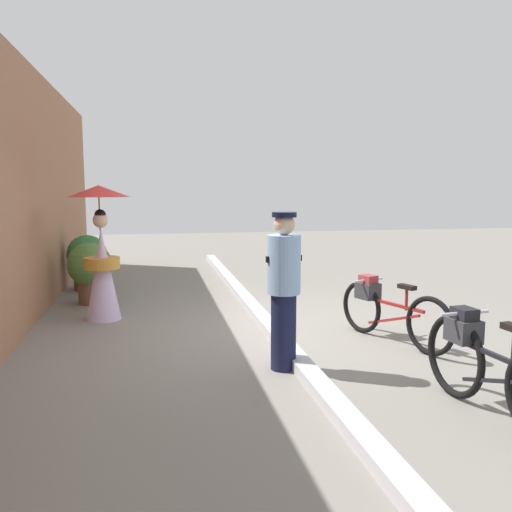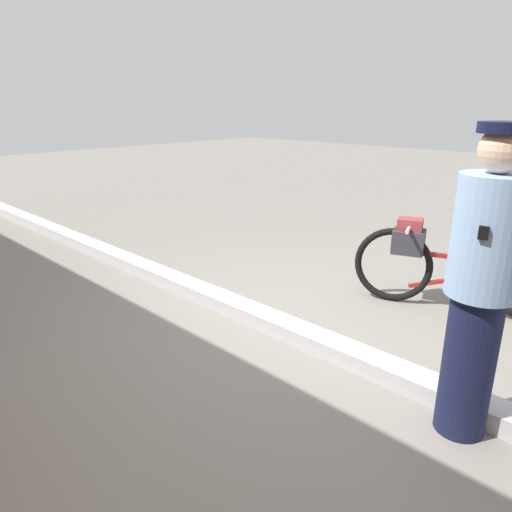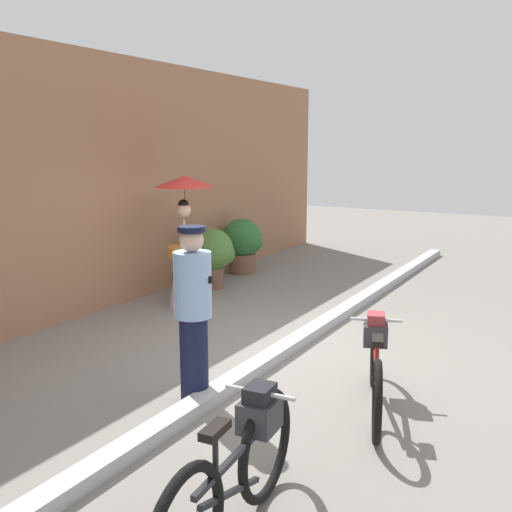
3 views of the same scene
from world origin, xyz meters
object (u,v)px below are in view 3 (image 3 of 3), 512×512
object	(u,v)px
bicycle_near_officer	(236,469)
bicycle_far_side	(376,363)
person_officer	(193,310)
potted_plant_small	(213,253)
person_with_parasol	(185,240)
potted_plant_by_door	(243,243)

from	to	relation	value
bicycle_near_officer	bicycle_far_side	size ratio (longest dim) A/B	1.03
person_officer	potted_plant_small	distance (m)	4.27
bicycle_near_officer	person_with_parasol	bearing A→B (deg)	40.76
person_officer	potted_plant_small	bearing A→B (deg)	32.35
person_officer	potted_plant_small	size ratio (longest dim) A/B	1.64
bicycle_near_officer	person_with_parasol	world-z (taller)	person_with_parasol
bicycle_near_officer	person_officer	bearing A→B (deg)	43.92
person_officer	potted_plant_small	world-z (taller)	person_officer
bicycle_near_officer	potted_plant_small	bearing A→B (deg)	35.99
bicycle_near_officer	person_officer	size ratio (longest dim) A/B	1.07
bicycle_far_side	potted_plant_small	distance (m)	4.75
person_with_parasol	potted_plant_small	xyz separation A→B (m)	(1.12, 0.28, -0.40)
person_with_parasol	person_officer	bearing A→B (deg)	-141.18
bicycle_near_officer	potted_plant_small	distance (m)	6.20
potted_plant_by_door	bicycle_near_officer	bearing A→B (deg)	-148.45
bicycle_far_side	potted_plant_small	world-z (taller)	potted_plant_small
potted_plant_by_door	bicycle_far_side	bearing A→B (deg)	-136.19
person_officer	person_with_parasol	xyz separation A→B (m)	(2.49, 2.00, 0.11)
bicycle_far_side	person_officer	bearing A→B (deg)	115.50
person_officer	potted_plant_small	xyz separation A→B (m)	(3.60, 2.28, -0.29)
bicycle_far_side	potted_plant_by_door	world-z (taller)	potted_plant_by_door
person_officer	potted_plant_by_door	xyz separation A→B (m)	(4.82, 2.46, -0.30)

